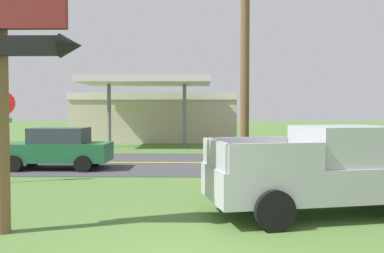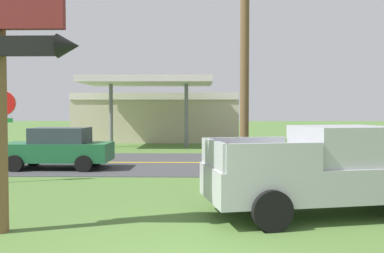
{
  "view_description": "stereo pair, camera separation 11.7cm",
  "coord_description": "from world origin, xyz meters",
  "px_view_note": "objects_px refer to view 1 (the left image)",
  "views": [
    {
      "loc": [
        0.17,
        -5.25,
        2.29
      ],
      "look_at": [
        0.0,
        8.0,
        1.8
      ],
      "focal_mm": 38.88,
      "sensor_mm": 36.0,
      "label": 1
    },
    {
      "loc": [
        0.29,
        -5.25,
        2.29
      ],
      "look_at": [
        0.0,
        8.0,
        1.8
      ],
      "focal_mm": 38.88,
      "sensor_mm": 36.0,
      "label": 2
    }
  ],
  "objects_px": {
    "motel_sign": "(0,10)",
    "utility_pole": "(245,38)",
    "car_green_near_lane": "(57,148)",
    "stop_sign": "(3,119)",
    "gas_station": "(156,116)",
    "pickup_silver_parked_on_lawn": "(328,171)"
  },
  "relations": [
    {
      "from": "motel_sign",
      "to": "utility_pole",
      "type": "bearing_deg",
      "value": 42.41
    },
    {
      "from": "motel_sign",
      "to": "car_green_near_lane",
      "type": "bearing_deg",
      "value": 102.59
    },
    {
      "from": "stop_sign",
      "to": "gas_station",
      "type": "distance_m",
      "value": 19.08
    },
    {
      "from": "stop_sign",
      "to": "gas_station",
      "type": "height_order",
      "value": "gas_station"
    },
    {
      "from": "motel_sign",
      "to": "stop_sign",
      "type": "relative_size",
      "value": 2.07
    },
    {
      "from": "stop_sign",
      "to": "utility_pole",
      "type": "xyz_separation_m",
      "value": [
        7.55,
        -1.0,
        2.39
      ]
    },
    {
      "from": "utility_pole",
      "to": "motel_sign",
      "type": "bearing_deg",
      "value": -137.59
    },
    {
      "from": "gas_station",
      "to": "pickup_silver_parked_on_lawn",
      "type": "distance_m",
      "value": 23.6
    },
    {
      "from": "car_green_near_lane",
      "to": "stop_sign",
      "type": "bearing_deg",
      "value": -101.48
    },
    {
      "from": "motel_sign",
      "to": "utility_pole",
      "type": "relative_size",
      "value": 0.75
    },
    {
      "from": "motel_sign",
      "to": "pickup_silver_parked_on_lawn",
      "type": "distance_m",
      "value": 7.41
    },
    {
      "from": "motel_sign",
      "to": "gas_station",
      "type": "relative_size",
      "value": 0.51
    },
    {
      "from": "utility_pole",
      "to": "car_green_near_lane",
      "type": "bearing_deg",
      "value": 149.11
    },
    {
      "from": "motel_sign",
      "to": "pickup_silver_parked_on_lawn",
      "type": "height_order",
      "value": "motel_sign"
    },
    {
      "from": "gas_station",
      "to": "car_green_near_lane",
      "type": "height_order",
      "value": "gas_station"
    },
    {
      "from": "motel_sign",
      "to": "utility_pole",
      "type": "xyz_separation_m",
      "value": [
        4.97,
        4.54,
        0.28
      ]
    },
    {
      "from": "stop_sign",
      "to": "pickup_silver_parked_on_lawn",
      "type": "bearing_deg",
      "value": -23.4
    },
    {
      "from": "utility_pole",
      "to": "car_green_near_lane",
      "type": "xyz_separation_m",
      "value": [
        -6.91,
        4.14,
        -3.58
      ]
    },
    {
      "from": "utility_pole",
      "to": "pickup_silver_parked_on_lawn",
      "type": "relative_size",
      "value": 1.49
    },
    {
      "from": "pickup_silver_parked_on_lawn",
      "to": "motel_sign",
      "type": "bearing_deg",
      "value": -166.03
    },
    {
      "from": "gas_station",
      "to": "car_green_near_lane",
      "type": "relative_size",
      "value": 2.86
    },
    {
      "from": "stop_sign",
      "to": "car_green_near_lane",
      "type": "relative_size",
      "value": 0.7
    }
  ]
}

